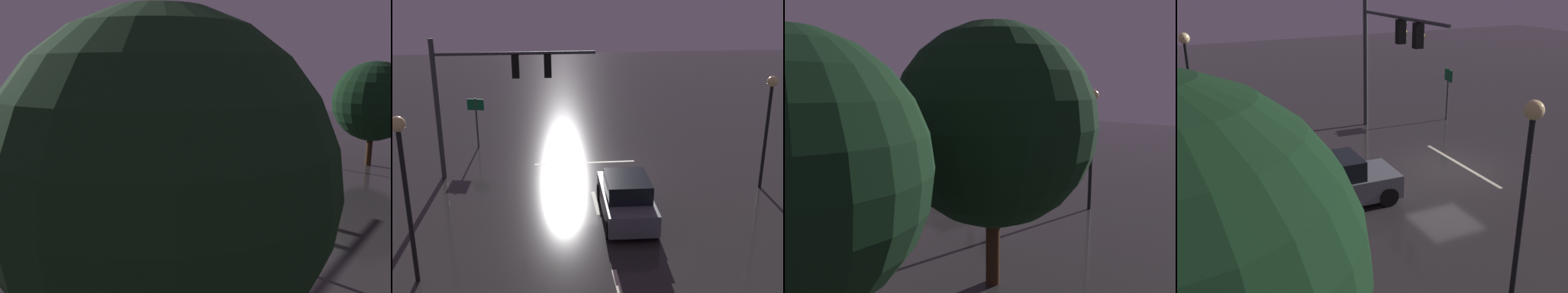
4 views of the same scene
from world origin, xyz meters
TOP-DOWN VIEW (x-y plane):
  - ground_plane at (0.00, 0.00)m, footprint 80.00×80.00m
  - traffic_signal_assembly at (4.38, 0.55)m, footprint 7.13×0.47m
  - lane_dash_far at (0.00, 4.00)m, footprint 0.16×2.20m
  - lane_dash_mid at (0.00, 10.00)m, footprint 0.16×2.20m
  - stop_bar at (0.00, -0.64)m, footprint 5.00×0.16m
  - car_approaching at (-1.01, 5.35)m, footprint 2.01×4.41m
  - street_lamp_left_kerb at (-7.38, 3.17)m, footprint 0.44×0.44m
  - street_lamp_right_kerb at (6.01, 8.87)m, footprint 0.44×0.44m
  - route_sign at (5.57, -3.67)m, footprint 0.89×0.25m

SIDE VIEW (x-z plane):
  - ground_plane at x=0.00m, z-range 0.00..0.00m
  - lane_dash_far at x=0.00m, z-range 0.00..0.01m
  - lane_dash_mid at x=0.00m, z-range 0.00..0.01m
  - stop_bar at x=0.00m, z-range 0.00..0.01m
  - car_approaching at x=-1.01m, z-range -0.05..1.65m
  - route_sign at x=5.57m, z-range 0.60..3.34m
  - street_lamp_left_kerb at x=-7.38m, z-range 1.00..5.95m
  - street_lamp_right_kerb at x=6.01m, z-range 1.02..6.20m
  - traffic_signal_assembly at x=4.38m, z-range 1.21..7.54m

